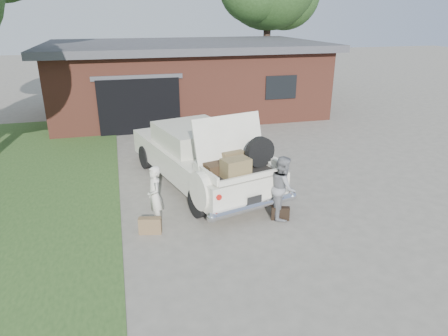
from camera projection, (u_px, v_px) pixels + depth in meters
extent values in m
plane|color=gray|center=(231.00, 220.00, 9.40)|extent=(90.00, 90.00, 0.00)
cube|color=#2D4C1E|center=(5.00, 194.00, 10.78)|extent=(6.00, 16.00, 0.02)
cube|color=brown|center=(186.00, 80.00, 19.46)|extent=(12.00, 7.00, 3.00)
cube|color=#4C4C51|center=(185.00, 45.00, 18.86)|extent=(12.80, 7.80, 0.30)
cube|color=black|center=(140.00, 106.00, 15.89)|extent=(3.20, 0.30, 2.20)
cube|color=#4C4C51|center=(137.00, 77.00, 15.41)|extent=(3.50, 0.12, 0.18)
cube|color=black|center=(281.00, 87.00, 17.09)|extent=(1.40, 0.08, 1.00)
cylinder|color=#38281E|center=(266.00, 47.00, 24.87)|extent=(0.44, 0.44, 5.15)
cube|color=white|center=(200.00, 160.00, 11.30)|extent=(3.39, 5.81, 0.71)
cube|color=beige|center=(194.00, 136.00, 11.33)|extent=(2.30, 2.57, 0.57)
cube|color=black|center=(179.00, 128.00, 12.18)|extent=(1.66, 0.51, 0.48)
cube|color=black|center=(211.00, 146.00, 10.50)|extent=(1.66, 0.51, 0.48)
cylinder|color=black|center=(199.00, 203.00, 9.46)|extent=(0.42, 0.76, 0.72)
cylinder|color=black|center=(265.00, 186.00, 10.35)|extent=(0.42, 0.76, 0.72)
cylinder|color=black|center=(146.00, 157.00, 12.47)|extent=(0.42, 0.76, 0.72)
cylinder|color=black|center=(201.00, 148.00, 13.36)|extent=(0.42, 0.76, 0.72)
cylinder|color=silver|center=(254.00, 206.00, 9.13)|extent=(2.22, 0.76, 0.20)
cylinder|color=#A5140F|center=(218.00, 197.00, 8.63)|extent=(0.15, 0.14, 0.13)
cylinder|color=#A5140F|center=(284.00, 181.00, 9.45)|extent=(0.15, 0.14, 0.13)
cube|color=black|center=(255.00, 200.00, 9.05)|extent=(0.36, 0.12, 0.19)
cube|color=black|center=(238.00, 171.00, 9.48)|extent=(1.94, 1.59, 0.04)
cube|color=white|center=(205.00, 173.00, 9.04)|extent=(0.37, 1.18, 0.20)
cube|color=white|center=(268.00, 160.00, 9.84)|extent=(0.37, 1.18, 0.20)
cube|color=white|center=(252.00, 177.00, 8.97)|extent=(1.71, 0.51, 0.13)
cube|color=white|center=(229.00, 141.00, 9.59)|extent=(1.88, 0.85, 1.22)
cube|color=#3E2B1A|center=(219.00, 167.00, 9.34)|extent=(0.82, 0.64, 0.23)
cube|color=olive|center=(236.00, 168.00, 9.01)|extent=(0.71, 0.55, 0.43)
cube|color=black|center=(241.00, 162.00, 9.72)|extent=(0.70, 0.55, 0.19)
cube|color=brown|center=(231.00, 154.00, 9.63)|extent=(0.61, 0.48, 0.19)
cylinder|color=black|center=(260.00, 152.00, 9.55)|extent=(0.77, 0.36, 0.75)
imported|color=silver|center=(155.00, 196.00, 8.99)|extent=(0.41, 0.56, 1.42)
imported|color=gray|center=(283.00, 187.00, 9.32)|extent=(0.74, 0.86, 1.52)
cube|color=brown|center=(150.00, 226.00, 8.78)|extent=(0.52, 0.27, 0.38)
cube|color=black|center=(280.00, 213.00, 9.38)|extent=(0.44, 0.27, 0.33)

